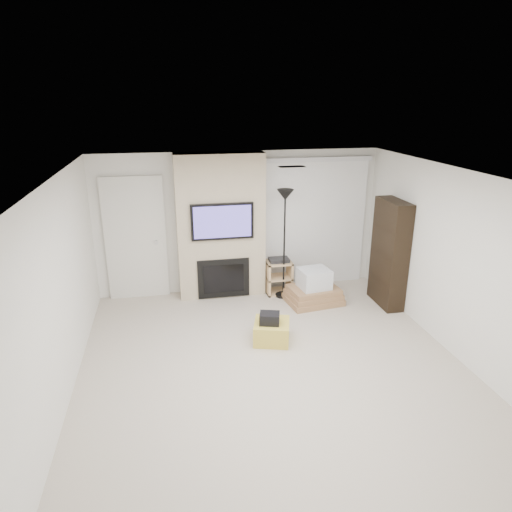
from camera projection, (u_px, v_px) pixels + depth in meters
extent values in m
cube|color=beige|center=(274.00, 368.00, 5.97)|extent=(5.00, 5.50, 0.00)
cube|color=white|center=(277.00, 178.00, 5.14)|extent=(5.00, 5.50, 0.00)
cube|color=white|center=(239.00, 222.00, 8.10)|extent=(5.00, 0.00, 2.50)
cube|color=white|center=(373.00, 435.00, 3.01)|extent=(5.00, 0.00, 2.50)
cube|color=white|center=(58.00, 297.00, 5.09)|extent=(0.00, 5.50, 2.50)
cube|color=white|center=(459.00, 266.00, 6.01)|extent=(0.00, 5.50, 2.50)
cube|color=silver|center=(292.00, 167.00, 5.96)|extent=(0.35, 0.18, 0.01)
cube|color=gold|center=(272.00, 331.00, 6.60)|extent=(0.62, 0.62, 0.30)
cube|color=black|center=(270.00, 318.00, 6.49)|extent=(0.33, 0.29, 0.16)
cube|color=#C3B192|center=(221.00, 226.00, 7.85)|extent=(1.50, 0.40, 2.50)
cube|color=black|center=(222.00, 221.00, 7.59)|extent=(1.05, 0.06, 0.62)
cube|color=#423887|center=(223.00, 222.00, 7.55)|extent=(0.96, 0.00, 0.54)
cube|color=black|center=(224.00, 278.00, 7.95)|extent=(0.90, 0.04, 0.70)
cube|color=black|center=(224.00, 279.00, 7.93)|extent=(0.70, 0.02, 0.50)
cube|color=silver|center=(136.00, 239.00, 7.79)|extent=(1.02, 0.08, 2.14)
cube|color=beige|center=(136.00, 241.00, 7.81)|extent=(0.90, 0.05, 2.05)
cylinder|color=silver|center=(156.00, 242.00, 7.84)|extent=(0.07, 0.06, 0.07)
cube|color=silver|center=(318.00, 159.00, 7.94)|extent=(1.98, 0.10, 0.08)
cube|color=white|center=(315.00, 225.00, 8.35)|extent=(1.90, 0.03, 2.29)
cylinder|color=black|center=(283.00, 295.00, 8.14)|extent=(0.28, 0.28, 0.03)
cylinder|color=black|center=(284.00, 247.00, 7.84)|extent=(0.03, 0.03, 1.79)
cone|color=black|center=(285.00, 195.00, 7.54)|extent=(0.28, 0.28, 0.18)
cube|color=#DBB37F|center=(267.00, 278.00, 8.15)|extent=(0.04, 0.38, 0.60)
cube|color=#DBB37F|center=(290.00, 276.00, 8.22)|extent=(0.04, 0.38, 0.60)
cube|color=#DBB37F|center=(278.00, 292.00, 8.28)|extent=(0.45, 0.38, 0.03)
cube|color=#DBB37F|center=(279.00, 277.00, 8.18)|extent=(0.45, 0.38, 0.03)
cube|color=#DBB37F|center=(279.00, 262.00, 8.09)|extent=(0.45, 0.38, 0.03)
cube|color=black|center=(279.00, 260.00, 8.08)|extent=(0.35, 0.25, 0.06)
cube|color=#A1754E|center=(313.00, 299.00, 7.88)|extent=(0.99, 0.80, 0.10)
cube|color=#A1754E|center=(313.00, 294.00, 7.85)|extent=(0.94, 0.75, 0.09)
cube|color=#A1754E|center=(314.00, 290.00, 7.82)|extent=(0.89, 0.70, 0.09)
cube|color=silver|center=(314.00, 278.00, 7.75)|extent=(0.55, 0.51, 0.33)
cube|color=black|center=(389.00, 254.00, 7.57)|extent=(0.30, 0.80, 1.80)
cube|color=black|center=(386.00, 279.00, 7.71)|extent=(0.26, 0.72, 0.02)
cube|color=black|center=(388.00, 254.00, 7.56)|extent=(0.26, 0.72, 0.02)
cube|color=black|center=(391.00, 228.00, 7.42)|extent=(0.26, 0.72, 0.02)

